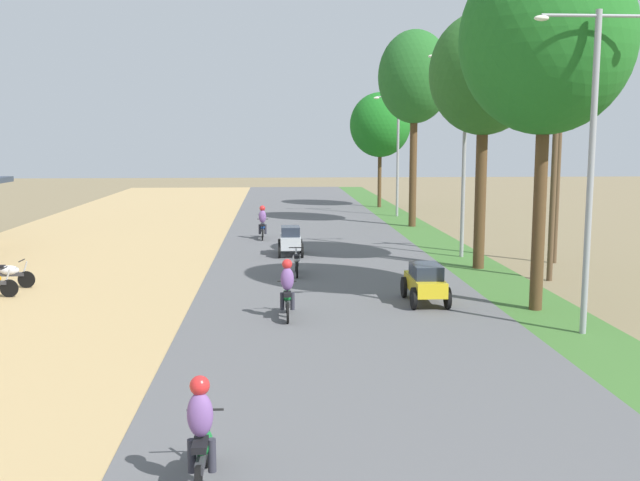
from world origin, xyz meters
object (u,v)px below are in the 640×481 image
object	(u,v)px
utility_pole_near	(559,155)
car_hatchback_silver	(290,240)
streetlamp_near	(592,152)
motorbike_ahead_second	(287,290)
utility_pole_far	(555,143)
parked_motorbike_seventh	(8,273)
median_tree_second	(484,75)
streetlamp_far	(398,146)
streetlamp_mid	(464,141)
motorbike_foreground_rider	(202,435)
motorbike_ahead_fourth	(263,223)
median_tree_fourth	(380,125)
car_sedan_yellow	(425,281)
median_tree_third	(415,78)
median_tree_nearest	(547,40)
motorbike_ahead_third	(297,261)

from	to	relation	value
utility_pole_near	car_hatchback_silver	xyz separation A→B (m)	(-10.58, 2.14, -3.60)
streetlamp_near	motorbike_ahead_second	xyz separation A→B (m)	(-7.47, 1.96, -3.79)
utility_pole_far	parked_motorbike_seventh	bearing A→B (deg)	-178.60
utility_pole_far	median_tree_second	bearing A→B (deg)	129.54
streetlamp_far	car_hatchback_silver	distance (m)	17.54
streetlamp_near	car_hatchback_silver	size ratio (longest dim) A/B	3.98
motorbike_ahead_second	streetlamp_mid	bearing A→B (deg)	53.78
parked_motorbike_seventh	motorbike_foreground_rider	xyz separation A→B (m)	(7.79, -14.43, 0.30)
motorbike_foreground_rider	utility_pole_far	bearing A→B (deg)	54.33
motorbike_foreground_rider	motorbike_ahead_fourth	bearing A→B (deg)	89.08
median_tree_fourth	car_hatchback_silver	bearing A→B (deg)	-107.57
utility_pole_near	car_hatchback_silver	distance (m)	11.37
streetlamp_mid	car_hatchback_silver	xyz separation A→B (m)	(-7.15, 0.72, -4.13)
car_sedan_yellow	median_tree_third	bearing A→B (deg)	80.45
streetlamp_near	car_hatchback_silver	xyz separation A→B (m)	(-7.15, 12.88, -3.90)
streetlamp_mid	utility_pole_far	distance (m)	5.35
car_sedan_yellow	streetlamp_far	bearing A→B (deg)	82.40
median_tree_nearest	motorbike_ahead_second	bearing A→B (deg)	-174.68
streetlamp_mid	car_sedan_yellow	distance (m)	10.09
median_tree_fourth	motorbike_ahead_second	distance (m)	33.87
median_tree_second	motorbike_ahead_fourth	xyz separation A→B (m)	(-8.37, 8.61, -6.44)
median_tree_second	streetlamp_near	bearing A→B (deg)	-89.72
median_tree_second	streetlamp_mid	bearing A→B (deg)	89.04
streetlamp_far	motorbike_foreground_rider	distance (m)	37.44
motorbike_ahead_second	motorbike_ahead_third	size ratio (longest dim) A/B	1.00
car_sedan_yellow	motorbike_foreground_rider	size ratio (longest dim) A/B	1.26
streetlamp_near	utility_pole_far	size ratio (longest dim) A/B	0.86
car_sedan_yellow	motorbike_ahead_second	size ratio (longest dim) A/B	1.26
utility_pole_far	streetlamp_far	bearing A→B (deg)	94.97
car_sedan_yellow	car_hatchback_silver	size ratio (longest dim) A/B	1.13
parked_motorbike_seventh	car_hatchback_silver	bearing A→B (deg)	33.18
median_tree_fourth	motorbike_ahead_fourth	distance (m)	19.19
utility_pole_far	car_hatchback_silver	bearing A→B (deg)	147.49
median_tree_nearest	utility_pole_near	xyz separation A→B (m)	(3.70, 8.11, -3.31)
utility_pole_far	streetlamp_mid	bearing A→B (deg)	110.28
median_tree_second	car_hatchback_silver	world-z (taller)	median_tree_second
median_tree_third	car_sedan_yellow	xyz separation A→B (m)	(-3.26, -19.35, -7.55)
streetlamp_far	utility_pole_far	world-z (taller)	utility_pole_far
median_tree_fourth	utility_pole_far	world-z (taller)	utility_pole_far
median_tree_nearest	motorbike_ahead_third	world-z (taller)	median_tree_nearest
median_tree_third	streetlamp_near	size ratio (longest dim) A/B	1.36
motorbike_foreground_rider	motorbike_ahead_second	bearing A→B (deg)	82.02
streetlamp_mid	motorbike_ahead_third	size ratio (longest dim) A/B	4.68
streetlamp_far	utility_pole_far	distance (m)	21.40
streetlamp_mid	motorbike_foreground_rider	xyz separation A→B (m)	(-8.83, -19.90, -4.02)
motorbike_ahead_fourth	motorbike_ahead_third	bearing A→B (deg)	-81.84
median_tree_nearest	motorbike_ahead_third	xyz separation A→B (m)	(-6.75, 5.77, -7.08)
parked_motorbike_seventh	median_tree_third	size ratio (longest dim) A/B	0.17
median_tree_third	streetlamp_far	world-z (taller)	median_tree_third
streetlamp_far	utility_pole_far	bearing A→B (deg)	-85.03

